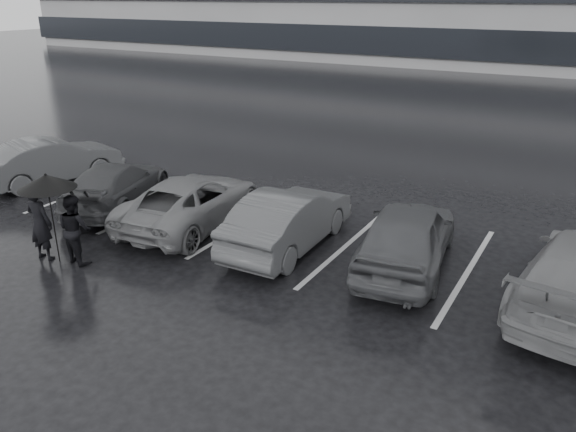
# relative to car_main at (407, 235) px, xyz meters

# --- Properties ---
(ground) EXTENTS (160.00, 160.00, 0.00)m
(ground) POSITION_rel_car_main_xyz_m (-2.14, -2.12, -0.73)
(ground) COLOR black
(ground) RESTS_ON ground
(car_main) EXTENTS (2.31, 4.46, 1.45)m
(car_main) POSITION_rel_car_main_xyz_m (0.00, 0.00, 0.00)
(car_main) COLOR black
(car_main) RESTS_ON ground
(car_west_a) EXTENTS (1.57, 4.19, 1.37)m
(car_west_a) POSITION_rel_car_main_xyz_m (-2.70, -0.36, -0.04)
(car_west_a) COLOR #2B2B2D
(car_west_a) RESTS_ON ground
(car_west_b) EXTENTS (2.57, 4.71, 1.25)m
(car_west_b) POSITION_rel_car_main_xyz_m (-5.53, -0.41, -0.10)
(car_west_b) COLOR #4D4D4F
(car_west_b) RESTS_ON ground
(car_west_c) EXTENTS (3.02, 4.52, 1.22)m
(car_west_c) POSITION_rel_car_main_xyz_m (-8.16, -0.40, -0.12)
(car_west_c) COLOR black
(car_west_c) RESTS_ON ground
(car_west_d) EXTENTS (2.51, 4.43, 1.38)m
(car_west_d) POSITION_rel_car_main_xyz_m (-11.49, 0.16, -0.03)
(car_west_d) COLOR #2B2B2D
(car_west_d) RESTS_ON ground
(pedestrian_left) EXTENTS (0.65, 0.46, 1.70)m
(pedestrian_left) POSITION_rel_car_main_xyz_m (-7.08, -3.65, 0.13)
(pedestrian_left) COLOR black
(pedestrian_left) RESTS_ON ground
(pedestrian_right) EXTENTS (0.82, 0.68, 1.55)m
(pedestrian_right) POSITION_rel_car_main_xyz_m (-6.31, -3.38, 0.05)
(pedestrian_right) COLOR black
(pedestrian_right) RESTS_ON ground
(umbrella) EXTENTS (1.20, 1.20, 2.03)m
(umbrella) POSITION_rel_car_main_xyz_m (-6.71, -3.59, 1.12)
(umbrella) COLOR black
(umbrella) RESTS_ON ground
(stall_stripes) EXTENTS (19.72, 5.00, 0.00)m
(stall_stripes) POSITION_rel_car_main_xyz_m (-2.94, 0.38, -0.72)
(stall_stripes) COLOR #A3A3A6
(stall_stripes) RESTS_ON ground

